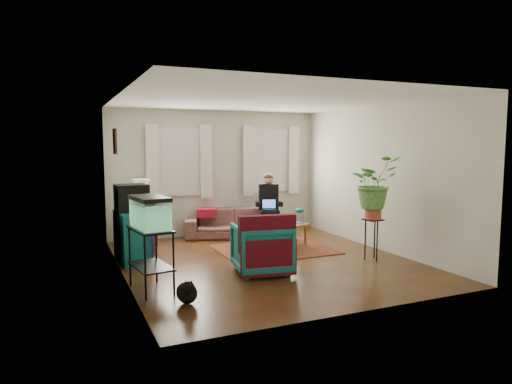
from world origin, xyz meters
name	(u,v)px	position (x,y,z in m)	size (l,w,h in m)	color
floor	(266,261)	(0.00, 0.00, 0.00)	(4.50, 5.00, 0.01)	#4F2B14
ceiling	(266,100)	(0.00, 0.00, 2.60)	(4.50, 5.00, 0.01)	white
wall_back	(216,173)	(0.00, 2.50, 1.30)	(4.50, 0.01, 2.60)	silver
wall_front	(360,199)	(0.00, -2.50, 1.30)	(4.50, 0.01, 2.60)	silver
wall_left	(121,187)	(-2.25, 0.00, 1.30)	(0.01, 5.00, 2.60)	silver
wall_right	(379,178)	(2.25, 0.00, 1.30)	(0.01, 5.00, 2.60)	silver
window_left	(179,162)	(-0.80, 2.48, 1.55)	(1.08, 0.04, 1.38)	white
window_right	(270,160)	(1.25, 2.48, 1.55)	(1.08, 0.04, 1.38)	white
curtains_left	(180,162)	(-0.80, 2.40, 1.55)	(1.36, 0.06, 1.50)	white
curtains_right	(272,161)	(1.25, 2.40, 1.55)	(1.36, 0.06, 1.50)	white
picture_frame	(115,141)	(-2.21, 0.85, 1.95)	(0.04, 0.32, 0.40)	#3D2616
area_rug	(274,249)	(0.48, 0.68, 0.01)	(2.00, 1.60, 0.01)	brown
sofa	(234,218)	(0.23, 2.05, 0.39)	(1.98, 0.78, 0.77)	brown
seated_person	(269,208)	(0.90, 1.81, 0.59)	(0.49, 0.61, 1.18)	black
side_table	(142,228)	(-1.65, 2.00, 0.33)	(0.45, 0.45, 0.66)	#372214
table_lamp	(141,196)	(-1.65, 2.00, 0.94)	(0.34, 0.34, 0.60)	white
dresser	(133,236)	(-1.99, 0.87, 0.41)	(0.45, 0.91, 0.82)	navy
crt_tv	(132,198)	(-1.98, 0.96, 1.04)	(0.50, 0.45, 0.44)	black
aquarium_stand	(151,260)	(-2.00, -0.77, 0.41)	(0.41, 0.73, 0.82)	black
aquarium	(150,212)	(-2.00, -0.77, 1.04)	(0.37, 0.67, 0.43)	#7FD899
black_cat	(187,290)	(-1.71, -1.44, 0.16)	(0.25, 0.38, 0.32)	black
armchair	(262,246)	(-0.34, -0.60, 0.41)	(0.79, 0.74, 0.81)	#126F71
serape_throw	(268,239)	(-0.39, -0.91, 0.58)	(0.82, 0.19, 0.67)	#9E0A0A
coffee_table	(281,236)	(0.69, 0.81, 0.21)	(1.01, 0.55, 0.42)	brown
cup_a	(276,225)	(0.51, 0.65, 0.46)	(0.11, 0.11, 0.09)	white
cup_b	(290,223)	(0.79, 0.67, 0.46)	(0.09, 0.09, 0.09)	beige
bowl	(288,221)	(0.92, 0.99, 0.44)	(0.20, 0.20, 0.05)	white
snack_tray	(265,225)	(0.38, 0.85, 0.44)	(0.31, 0.31, 0.04)	#B21414
birdcage	(299,216)	(1.07, 0.80, 0.57)	(0.17, 0.17, 0.29)	#115B6B
plant_stand	(372,239)	(1.66, -0.62, 0.34)	(0.29, 0.29, 0.68)	black
potted_plant	(374,191)	(1.66, -0.62, 1.15)	(0.78, 0.67, 0.86)	#599947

